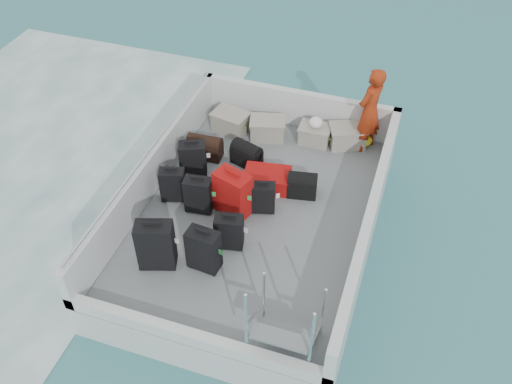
% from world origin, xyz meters
% --- Properties ---
extents(ground, '(160.00, 160.00, 0.00)m').
position_xyz_m(ground, '(0.00, 0.00, 0.00)').
color(ground, '#1B615F').
rests_on(ground, ground).
extents(wake_foam, '(10.00, 10.00, 0.00)m').
position_xyz_m(wake_foam, '(-4.80, 0.00, 0.00)').
color(wake_foam, white).
rests_on(wake_foam, ground).
extents(ferry_hull, '(3.60, 5.00, 0.60)m').
position_xyz_m(ferry_hull, '(0.00, 0.00, 0.30)').
color(ferry_hull, silver).
rests_on(ferry_hull, ground).
extents(deck, '(3.30, 4.70, 0.02)m').
position_xyz_m(deck, '(0.00, 0.00, 0.61)').
color(deck, slate).
rests_on(deck, ferry_hull).
extents(deck_fittings, '(3.60, 5.00, 0.90)m').
position_xyz_m(deck_fittings, '(0.35, -0.32, 0.99)').
color(deck_fittings, silver).
rests_on(deck_fittings, deck).
extents(suitcase_0, '(0.57, 0.43, 0.78)m').
position_xyz_m(suitcase_0, '(-0.95, -1.42, 1.01)').
color(suitcase_0, black).
rests_on(suitcase_0, deck).
extents(suitcase_1, '(0.43, 0.32, 0.58)m').
position_xyz_m(suitcase_1, '(-1.31, -0.12, 0.91)').
color(suitcase_1, black).
rests_on(suitcase_1, deck).
extents(suitcase_2, '(0.50, 0.40, 0.62)m').
position_xyz_m(suitcase_2, '(-1.25, 0.52, 0.93)').
color(suitcase_2, black).
rests_on(suitcase_2, deck).
extents(suitcase_3, '(0.47, 0.30, 0.68)m').
position_xyz_m(suitcase_3, '(-0.32, -1.25, 0.96)').
color(suitcase_3, black).
rests_on(suitcase_3, deck).
extents(suitcase_4, '(0.44, 0.29, 0.61)m').
position_xyz_m(suitcase_4, '(-0.84, -0.22, 0.92)').
color(suitcase_4, black).
rests_on(suitcase_4, deck).
extents(suitcase_5, '(0.62, 0.48, 0.75)m').
position_xyz_m(suitcase_5, '(-0.32, -0.10, 0.99)').
color(suitcase_5, '#AD0E0D').
rests_on(suitcase_5, deck).
extents(suitcase_6, '(0.44, 0.32, 0.56)m').
position_xyz_m(suitcase_6, '(-0.13, -0.77, 0.90)').
color(suitcase_6, black).
rests_on(suitcase_6, deck).
extents(suitcase_7, '(0.42, 0.31, 0.53)m').
position_xyz_m(suitcase_7, '(0.10, 0.07, 0.88)').
color(suitcase_7, black).
rests_on(suitcase_7, deck).
extents(suitcase_8, '(0.80, 0.59, 0.29)m').
position_xyz_m(suitcase_8, '(-0.01, 0.63, 0.77)').
color(suitcase_8, '#AD0E0D').
rests_on(suitcase_8, deck).
extents(duffel_0, '(0.60, 0.33, 0.32)m').
position_xyz_m(duffel_0, '(-1.25, 1.02, 0.78)').
color(duffel_0, black).
rests_on(duffel_0, deck).
extents(duffel_1, '(0.56, 0.44, 0.32)m').
position_xyz_m(duffel_1, '(-0.52, 1.07, 0.78)').
color(duffel_1, black).
rests_on(duffel_1, deck).
extents(duffel_2, '(0.51, 0.38, 0.32)m').
position_xyz_m(duffel_2, '(0.57, 0.63, 0.78)').
color(duffel_2, black).
rests_on(duffel_2, deck).
extents(crate_0, '(0.66, 0.52, 0.35)m').
position_xyz_m(crate_0, '(-1.09, 1.84, 0.80)').
color(crate_0, '#9D9889').
rests_on(crate_0, deck).
extents(crate_1, '(0.67, 0.54, 0.35)m').
position_xyz_m(crate_1, '(-0.40, 1.87, 0.80)').
color(crate_1, '#9D9889').
rests_on(crate_1, deck).
extents(crate_2, '(0.52, 0.36, 0.31)m').
position_xyz_m(crate_2, '(0.43, 1.99, 0.78)').
color(crate_2, '#9D9889').
rests_on(crate_2, deck).
extents(crate_3, '(0.70, 0.60, 0.35)m').
position_xyz_m(crate_3, '(0.98, 2.10, 0.80)').
color(crate_3, '#9D9889').
rests_on(crate_3, deck).
extents(yellow_bag, '(0.28, 0.26, 0.22)m').
position_xyz_m(yellow_bag, '(1.27, 2.20, 0.73)').
color(yellow_bag, yellow).
rests_on(yellow_bag, deck).
extents(white_bag, '(0.24, 0.24, 0.18)m').
position_xyz_m(white_bag, '(0.43, 1.99, 1.02)').
color(white_bag, white).
rests_on(white_bag, crate_2).
extents(passenger, '(0.58, 0.68, 1.55)m').
position_xyz_m(passenger, '(1.29, 2.14, 1.39)').
color(passenger, red).
rests_on(passenger, deck).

